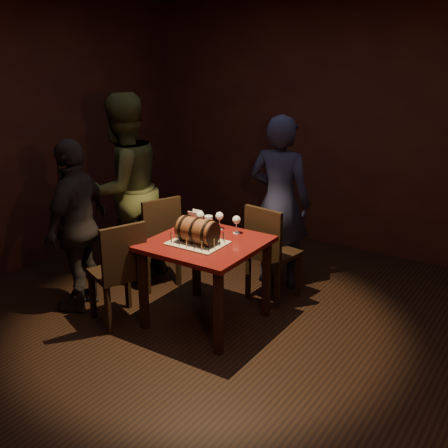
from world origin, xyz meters
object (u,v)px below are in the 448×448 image
object	(u,v)px
barrel_cake	(198,231)
person_left_rear	(123,189)
chair_back	(269,249)
person_back	(280,202)
person_left_front	(77,226)
wine_glass_right	(237,221)
pub_table	(206,254)
chair_left_rear	(158,237)
wine_glass_mid	(219,217)
pint_of_ale	(209,224)
wine_glass_left	(200,216)
chair_left_front	(120,268)

from	to	relation	value
barrel_cake	person_left_rear	world-z (taller)	person_left_rear
barrel_cake	chair_back	world-z (taller)	barrel_cake
person_back	person_left_front	world-z (taller)	person_back
wine_glass_right	chair_back	distance (m)	0.51
chair_back	person_back	size ratio (longest dim) A/B	0.55
pub_table	chair_left_rear	world-z (taller)	chair_left_rear
wine_glass_mid	pint_of_ale	world-z (taller)	wine_glass_mid
wine_glass_mid	person_back	distance (m)	0.78
chair_back	wine_glass_left	bearing A→B (deg)	-138.79
chair_back	person_back	world-z (taller)	person_back
person_left_rear	chair_left_front	bearing A→B (deg)	49.72
chair_left_rear	person_left_front	world-z (taller)	person_left_front
wine_glass_left	chair_back	bearing A→B (deg)	41.21
pub_table	barrel_cake	distance (m)	0.24
wine_glass_right	chair_left_rear	bearing A→B (deg)	178.15
wine_glass_right	chair_back	size ratio (longest dim) A/B	0.17
wine_glass_mid	person_left_rear	size ratio (longest dim) A/B	0.09
pub_table	person_left_rear	size ratio (longest dim) A/B	0.48
wine_glass_left	chair_left_front	world-z (taller)	chair_left_front
chair_left_front	wine_glass_right	bearing A→B (deg)	46.82
chair_left_front	person_left_front	distance (m)	0.61
barrel_cake	wine_glass_right	xyz separation A→B (m)	(0.13, 0.39, 0.00)
person_left_front	wine_glass_right	bearing A→B (deg)	102.14
person_left_front	chair_left_rear	bearing A→B (deg)	139.20
wine_glass_mid	person_left_rear	bearing A→B (deg)	178.94
wine_glass_mid	person_left_rear	distance (m)	1.16
wine_glass_mid	wine_glass_left	bearing A→B (deg)	-154.94
chair_back	chair_left_front	distance (m)	1.37
wine_glass_left	chair_back	xyz separation A→B (m)	(0.48, 0.42, -0.35)
chair_back	person_left_rear	world-z (taller)	person_left_rear
person_left_rear	person_back	bearing A→B (deg)	127.65
person_back	pub_table	bearing A→B (deg)	77.07
person_left_front	barrel_cake	bearing A→B (deg)	88.05
chair_back	pint_of_ale	bearing A→B (deg)	-127.58
person_back	pint_of_ale	bearing A→B (deg)	68.54
wine_glass_left	wine_glass_right	world-z (taller)	same
wine_glass_left	pint_of_ale	world-z (taller)	wine_glass_left
wine_glass_right	person_left_rear	xyz separation A→B (m)	(-1.34, 0.03, 0.07)
pub_table	wine_glass_right	bearing A→B (deg)	70.65
person_back	chair_left_rear	bearing A→B (deg)	31.69
chair_left_rear	person_back	distance (m)	1.24
pub_table	wine_glass_right	world-z (taller)	wine_glass_right
barrel_cake	person_left_front	distance (m)	1.15
wine_glass_mid	pint_of_ale	xyz separation A→B (m)	(-0.04, -0.12, -0.04)
chair_left_front	pub_table	bearing A→B (deg)	36.25
pub_table	chair_left_front	world-z (taller)	chair_left_front
chair_left_rear	pint_of_ale	bearing A→B (deg)	-11.19
barrel_cake	chair_back	distance (m)	0.86
wine_glass_right	chair_left_front	distance (m)	1.07
chair_back	person_back	xyz separation A→B (m)	(-0.12, 0.41, 0.33)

